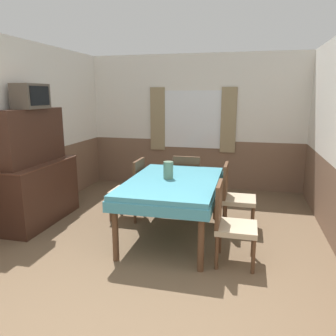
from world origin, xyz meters
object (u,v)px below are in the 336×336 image
object	(u,v)px
dining_table	(173,188)
chair_right_far	(234,195)
chair_right_near	(230,221)
vase	(168,170)
chair_left_far	(131,187)
tv	(31,96)
chair_head_window	(188,181)
sideboard	(38,176)

from	to	relation	value
dining_table	chair_right_far	xyz separation A→B (m)	(0.76, 0.51, -0.19)
chair_right_near	vase	xyz separation A→B (m)	(-0.83, 0.56, 0.41)
chair_right_near	chair_left_far	size ratio (longest dim) A/B	1.00
chair_left_far	vase	xyz separation A→B (m)	(0.68, -0.45, 0.41)
tv	chair_right_near	bearing A→B (deg)	-10.91
chair_head_window	sideboard	world-z (taller)	sideboard
sideboard	vase	world-z (taller)	sideboard
chair_right_far	chair_head_window	xyz separation A→B (m)	(-0.76, 0.55, 0.00)
chair_right_far	tv	distance (m)	3.09
chair_left_far	chair_right_far	distance (m)	1.52
chair_right_far	chair_head_window	distance (m)	0.93
dining_table	vase	size ratio (longest dim) A/B	7.83
tv	chair_left_far	bearing A→B (deg)	21.50
vase	sideboard	bearing A→B (deg)	179.92
chair_right_near	tv	bearing A→B (deg)	-100.91
chair_right_near	chair_head_window	bearing A→B (deg)	-154.08
dining_table	sideboard	distance (m)	2.00
chair_left_far	sideboard	distance (m)	1.34
chair_right_near	chair_head_window	size ratio (longest dim) A/B	1.00
chair_left_far	chair_right_far	xyz separation A→B (m)	(1.52, 0.00, 0.00)
tv	chair_right_far	bearing A→B (deg)	9.99
chair_right_far	vase	world-z (taller)	vase
chair_right_far	chair_head_window	size ratio (longest dim) A/B	1.00
chair_right_near	tv	distance (m)	3.09
vase	chair_left_far	bearing A→B (deg)	146.41
chair_right_far	tv	bearing A→B (deg)	-80.01
dining_table	tv	bearing A→B (deg)	179.34
chair_right_far	tv	size ratio (longest dim) A/B	1.81
chair_head_window	chair_right_far	bearing A→B (deg)	-35.83
chair_left_far	chair_right_far	bearing A→B (deg)	-90.00
chair_right_near	chair_left_far	bearing A→B (deg)	-123.73
dining_table	tv	xyz separation A→B (m)	(-1.99, 0.02, 1.14)
chair_right_far	tv	xyz separation A→B (m)	(-2.74, -0.48, 1.33)
sideboard	chair_left_far	bearing A→B (deg)	19.93
dining_table	chair_right_near	bearing A→B (deg)	-33.73
tv	vase	size ratio (longest dim) A/B	2.26
sideboard	tv	xyz separation A→B (m)	(0.02, -0.03, 1.12)
dining_table	sideboard	bearing A→B (deg)	178.43
chair_right_near	sideboard	size ratio (longest dim) A/B	0.55
sideboard	dining_table	bearing A→B (deg)	-1.57
dining_table	chair_head_window	distance (m)	1.07
chair_right_near	dining_table	bearing A→B (deg)	-123.73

